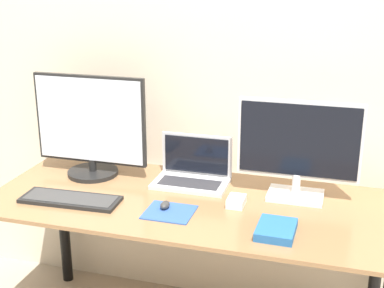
{
  "coord_description": "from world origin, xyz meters",
  "views": [
    {
      "loc": [
        0.61,
        -1.65,
        1.7
      ],
      "look_at": [
        -0.01,
        0.45,
        0.96
      ],
      "focal_mm": 50.0,
      "sensor_mm": 36.0,
      "label": 1
    }
  ],
  "objects_px": {
    "book": "(276,230)",
    "power_brick": "(236,201)",
    "monitor_left": "(90,128)",
    "keyboard": "(70,199)",
    "monitor_right": "(299,148)",
    "mouse": "(165,205)",
    "laptop": "(193,171)"
  },
  "relations": [
    {
      "from": "book",
      "to": "power_brick",
      "type": "bearing_deg",
      "value": 133.92
    },
    {
      "from": "monitor_left",
      "to": "keyboard",
      "type": "relative_size",
      "value": 1.27
    },
    {
      "from": "monitor_right",
      "to": "mouse",
      "type": "distance_m",
      "value": 0.62
    },
    {
      "from": "laptop",
      "to": "keyboard",
      "type": "distance_m",
      "value": 0.57
    },
    {
      "from": "monitor_right",
      "to": "book",
      "type": "distance_m",
      "value": 0.42
    },
    {
      "from": "laptop",
      "to": "keyboard",
      "type": "bearing_deg",
      "value": -141.53
    },
    {
      "from": "laptop",
      "to": "book",
      "type": "bearing_deg",
      "value": -41.93
    },
    {
      "from": "power_brick",
      "to": "monitor_right",
      "type": "bearing_deg",
      "value": 33.63
    },
    {
      "from": "laptop",
      "to": "book",
      "type": "distance_m",
      "value": 0.6
    },
    {
      "from": "book",
      "to": "keyboard",
      "type": "bearing_deg",
      "value": 177.17
    },
    {
      "from": "mouse",
      "to": "book",
      "type": "height_order",
      "value": "mouse"
    },
    {
      "from": "laptop",
      "to": "power_brick",
      "type": "xyz_separation_m",
      "value": [
        0.25,
        -0.19,
        -0.04
      ]
    },
    {
      "from": "laptop",
      "to": "mouse",
      "type": "bearing_deg",
      "value": -95.18
    },
    {
      "from": "laptop",
      "to": "book",
      "type": "xyz_separation_m",
      "value": [
        0.44,
        -0.4,
        -0.04
      ]
    },
    {
      "from": "monitor_right",
      "to": "power_brick",
      "type": "xyz_separation_m",
      "value": [
        -0.23,
        -0.15,
        -0.21
      ]
    },
    {
      "from": "monitor_right",
      "to": "laptop",
      "type": "xyz_separation_m",
      "value": [
        -0.48,
        0.04,
        -0.18
      ]
    },
    {
      "from": "keyboard",
      "to": "monitor_right",
      "type": "bearing_deg",
      "value": 18.77
    },
    {
      "from": "mouse",
      "to": "monitor_left",
      "type": "bearing_deg",
      "value": 149.26
    },
    {
      "from": "monitor_left",
      "to": "book",
      "type": "relative_size",
      "value": 3.0
    },
    {
      "from": "laptop",
      "to": "mouse",
      "type": "height_order",
      "value": "laptop"
    },
    {
      "from": "keyboard",
      "to": "mouse",
      "type": "distance_m",
      "value": 0.42
    },
    {
      "from": "keyboard",
      "to": "power_brick",
      "type": "xyz_separation_m",
      "value": [
        0.69,
        0.16,
        0.01
      ]
    },
    {
      "from": "monitor_right",
      "to": "mouse",
      "type": "relative_size",
      "value": 8.65
    },
    {
      "from": "monitor_right",
      "to": "laptop",
      "type": "relative_size",
      "value": 1.53
    },
    {
      "from": "monitor_right",
      "to": "laptop",
      "type": "bearing_deg",
      "value": 175.2
    },
    {
      "from": "monitor_left",
      "to": "keyboard",
      "type": "height_order",
      "value": "monitor_left"
    },
    {
      "from": "mouse",
      "to": "book",
      "type": "xyz_separation_m",
      "value": [
        0.47,
        -0.08,
        -0.0
      ]
    },
    {
      "from": "book",
      "to": "power_brick",
      "type": "distance_m",
      "value": 0.28
    },
    {
      "from": "monitor_right",
      "to": "keyboard",
      "type": "distance_m",
      "value": 1.0
    },
    {
      "from": "keyboard",
      "to": "laptop",
      "type": "bearing_deg",
      "value": 38.47
    },
    {
      "from": "monitor_right",
      "to": "mouse",
      "type": "bearing_deg",
      "value": -151.37
    },
    {
      "from": "monitor_left",
      "to": "power_brick",
      "type": "bearing_deg",
      "value": -11.74
    }
  ]
}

